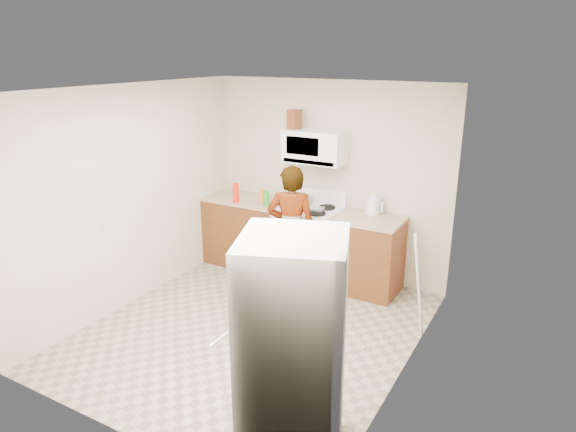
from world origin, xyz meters
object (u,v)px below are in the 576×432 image
Objects in this scene: saucepan at (303,199)px; kettle at (373,206)px; microwave at (315,147)px; person at (291,231)px; fridge at (293,352)px; gas_range at (309,242)px.

kettle is at bearing 4.50° from saucepan.
microwave reaches higher than kettle.
person reaches higher than kettle.
microwave is at bearing 93.14° from fridge.
fridge is 3.26m from saucepan.
fridge is 3.04m from kettle.
kettle is at bearing -156.63° from person.
microwave is 0.71m from saucepan.
fridge is (1.30, -2.80, 0.36)m from gas_range.
person is (0.02, -0.51, 0.31)m from gas_range.
microwave is 1.11m from person.
person is 0.68m from saucepan.
person is at bearing 98.34° from fridge.
microwave reaches higher than person.
kettle is 0.93m from saucepan.
microwave is at bearing 5.57° from saucepan.
gas_range is 0.56m from saucepan.
kettle is at bearing 79.29° from fridge.
gas_range is at bearing 94.10° from fridge.
person is at bearing -87.97° from microwave.
saucepan is at bearing -174.43° from microwave.
saucepan is (-0.15, 0.11, 0.52)m from gas_range.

